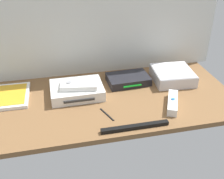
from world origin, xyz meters
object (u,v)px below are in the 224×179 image
game_console (77,90)px  remote_classic_pad (79,85)px  mini_computer (173,75)px  game_case (12,96)px  remote_wand (173,103)px  network_router (128,79)px  stylus_pen (107,114)px  sensor_bar (135,127)px

game_console → remote_classic_pad: (0.93, -1.29, 3.21)cm
mini_computer → game_console: bearing=-176.2°
game_console → game_case: bearing=171.7°
game_console → remote_classic_pad: remote_classic_pad is taller
remote_wand → mini_computer: bearing=91.8°
network_router → stylus_pen: network_router is taller
remote_wand → stylus_pen: 25.90cm
mini_computer → network_router: mini_computer is taller
stylus_pen → mini_computer: bearing=29.7°
remote_classic_pad → remote_wand: bearing=-13.8°
remote_wand → sensor_bar: remote_wand is taller
mini_computer → sensor_bar: bearing=-131.7°
game_case → sensor_bar: game_case is taller
remote_wand → stylus_pen: size_ratio=1.66×
remote_classic_pad → sensor_bar: bearing=-47.6°
remote_wand → sensor_bar: bearing=-125.8°
mini_computer → remote_classic_pad: remote_classic_pad is taller
stylus_pen → network_router: bearing=57.1°
remote_classic_pad → stylus_pen: remote_classic_pad is taller
remote_classic_pad → stylus_pen: size_ratio=1.73×
sensor_bar → stylus_pen: bearing=127.8°
game_case → sensor_bar: bearing=-33.7°
game_console → mini_computer: mini_computer is taller
sensor_bar → mini_computer: bearing=48.1°
game_console → sensor_bar: size_ratio=0.88×
network_router → stylus_pen: bearing=-125.3°
remote_classic_pad → game_case: bearing=179.7°
network_router → sensor_bar: 32.48cm
remote_classic_pad → stylus_pen: 18.07cm
game_case → game_console: bearing=-6.6°
game_case → network_router: network_router is taller
mini_computer → stylus_pen: size_ratio=2.02×
network_router → remote_wand: same height
sensor_bar → stylus_pen: sensor_bar is taller
mini_computer → sensor_bar: size_ratio=0.76×
game_case → stylus_pen: 40.67cm
mini_computer → stylus_pen: (-34.03, -19.44, -2.29)cm
network_router → remote_classic_pad: remote_classic_pad is taller
remote_wand → sensor_bar: (-18.08, -10.21, -0.81)cm
sensor_bar → stylus_pen: size_ratio=2.67×
game_console → stylus_pen: (9.17, -16.56, -1.85)cm
remote_wand → stylus_pen: bearing=-154.8°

